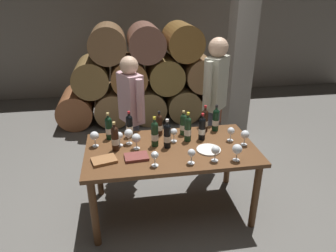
# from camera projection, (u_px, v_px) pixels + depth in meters

# --- Properties ---
(ground_plane) EXTENTS (14.00, 14.00, 0.00)m
(ground_plane) POSITION_uv_depth(u_px,v_px,m) (171.00, 208.00, 3.34)
(ground_plane) COLOR #66635E
(cellar_back_wall) EXTENTS (10.00, 0.24, 2.80)m
(cellar_back_wall) POSITION_uv_depth(u_px,v_px,m) (139.00, 29.00, 6.52)
(cellar_back_wall) COLOR gray
(cellar_back_wall) RESTS_ON ground_plane
(barrel_stack) EXTENTS (3.12, 0.90, 1.69)m
(barrel_stack) POSITION_uv_depth(u_px,v_px,m) (147.00, 78.00, 5.36)
(barrel_stack) COLOR brown
(barrel_stack) RESTS_ON ground_plane
(stone_pillar) EXTENTS (0.32, 0.32, 2.60)m
(stone_pillar) POSITION_uv_depth(u_px,v_px,m) (240.00, 57.00, 4.42)
(stone_pillar) COLOR gray
(stone_pillar) RESTS_ON ground_plane
(dining_table) EXTENTS (1.70, 0.90, 0.76)m
(dining_table) POSITION_uv_depth(u_px,v_px,m) (171.00, 156.00, 3.06)
(dining_table) COLOR brown
(dining_table) RESTS_ON ground_plane
(wine_bottle_0) EXTENTS (0.07, 0.07, 0.32)m
(wine_bottle_0) POSITION_uv_depth(u_px,v_px,m) (155.00, 134.00, 3.00)
(wine_bottle_0) COLOR #19381E
(wine_bottle_0) RESTS_ON dining_table
(wine_bottle_1) EXTENTS (0.07, 0.07, 0.30)m
(wine_bottle_1) POSITION_uv_depth(u_px,v_px,m) (216.00, 120.00, 3.34)
(wine_bottle_1) COLOR black
(wine_bottle_1) RESTS_ON dining_table
(wine_bottle_2) EXTENTS (0.07, 0.07, 0.27)m
(wine_bottle_2) POSITION_uv_depth(u_px,v_px,m) (183.00, 124.00, 3.25)
(wine_bottle_2) COLOR #19381E
(wine_bottle_2) RESTS_ON dining_table
(wine_bottle_3) EXTENTS (0.07, 0.07, 0.29)m
(wine_bottle_3) POSITION_uv_depth(u_px,v_px,m) (109.00, 128.00, 3.15)
(wine_bottle_3) COLOR black
(wine_bottle_3) RESTS_ON dining_table
(wine_bottle_4) EXTENTS (0.07, 0.07, 0.30)m
(wine_bottle_4) POSITION_uv_depth(u_px,v_px,m) (205.00, 120.00, 3.32)
(wine_bottle_4) COLOR black
(wine_bottle_4) RESTS_ON dining_table
(wine_bottle_5) EXTENTS (0.07, 0.07, 0.29)m
(wine_bottle_5) POSITION_uv_depth(u_px,v_px,m) (130.00, 126.00, 3.21)
(wine_bottle_5) COLOR black
(wine_bottle_5) RESTS_ON dining_table
(wine_bottle_6) EXTENTS (0.07, 0.07, 0.29)m
(wine_bottle_6) POSITION_uv_depth(u_px,v_px,m) (202.00, 128.00, 3.14)
(wine_bottle_6) COLOR black
(wine_bottle_6) RESTS_ON dining_table
(wine_bottle_7) EXTENTS (0.07, 0.07, 0.27)m
(wine_bottle_7) POSITION_uv_depth(u_px,v_px,m) (159.00, 125.00, 3.24)
(wine_bottle_7) COLOR black
(wine_bottle_7) RESTS_ON dining_table
(wine_bottle_8) EXTENTS (0.07, 0.07, 0.30)m
(wine_bottle_8) POSITION_uv_depth(u_px,v_px,m) (167.00, 135.00, 2.98)
(wine_bottle_8) COLOR black
(wine_bottle_8) RESTS_ON dining_table
(wine_bottle_9) EXTENTS (0.07, 0.07, 0.30)m
(wine_bottle_9) POSITION_uv_depth(u_px,v_px,m) (115.00, 138.00, 2.93)
(wine_bottle_9) COLOR black
(wine_bottle_9) RESTS_ON dining_table
(wine_bottle_10) EXTENTS (0.07, 0.07, 0.32)m
(wine_bottle_10) POSITION_uv_depth(u_px,v_px,m) (188.00, 129.00, 3.11)
(wine_bottle_10) COLOR #19381E
(wine_bottle_10) RESTS_ON dining_table
(wine_glass_0) EXTENTS (0.09, 0.09, 0.16)m
(wine_glass_0) POSITION_uv_depth(u_px,v_px,m) (136.00, 138.00, 2.96)
(wine_glass_0) COLOR white
(wine_glass_0) RESTS_ON dining_table
(wine_glass_1) EXTENTS (0.09, 0.09, 0.16)m
(wine_glass_1) POSITION_uv_depth(u_px,v_px,m) (94.00, 136.00, 3.00)
(wine_glass_1) COLOR white
(wine_glass_1) RESTS_ON dining_table
(wine_glass_2) EXTENTS (0.08, 0.08, 0.15)m
(wine_glass_2) POSITION_uv_depth(u_px,v_px,m) (231.00, 131.00, 3.12)
(wine_glass_2) COLOR white
(wine_glass_2) RESTS_ON dining_table
(wine_glass_3) EXTENTS (0.09, 0.09, 0.16)m
(wine_glass_3) POSITION_uv_depth(u_px,v_px,m) (245.00, 135.00, 3.03)
(wine_glass_3) COLOR white
(wine_glass_3) RESTS_ON dining_table
(wine_glass_4) EXTENTS (0.07, 0.07, 0.15)m
(wine_glass_4) POSITION_uv_depth(u_px,v_px,m) (174.00, 132.00, 3.11)
(wine_glass_4) COLOR white
(wine_glass_4) RESTS_ON dining_table
(wine_glass_5) EXTENTS (0.07, 0.07, 0.14)m
(wine_glass_5) POSITION_uv_depth(u_px,v_px,m) (155.00, 156.00, 2.67)
(wine_glass_5) COLOR white
(wine_glass_5) RESTS_ON dining_table
(wine_glass_6) EXTENTS (0.07, 0.07, 0.15)m
(wine_glass_6) POSITION_uv_depth(u_px,v_px,m) (191.00, 153.00, 2.71)
(wine_glass_6) COLOR white
(wine_glass_6) RESTS_ON dining_table
(wine_glass_7) EXTENTS (0.09, 0.09, 0.16)m
(wine_glass_7) POSITION_uv_depth(u_px,v_px,m) (129.00, 134.00, 3.05)
(wine_glass_7) COLOR white
(wine_glass_7) RESTS_ON dining_table
(wine_glass_8) EXTENTS (0.08, 0.08, 0.15)m
(wine_glass_8) POSITION_uv_depth(u_px,v_px,m) (215.00, 151.00, 2.75)
(wine_glass_8) COLOR white
(wine_glass_8) RESTS_ON dining_table
(wine_glass_9) EXTENTS (0.09, 0.09, 0.17)m
(wine_glass_9) POSITION_uv_depth(u_px,v_px,m) (237.00, 149.00, 2.76)
(wine_glass_9) COLOR white
(wine_glass_9) RESTS_ON dining_table
(wine_glass_10) EXTENTS (0.08, 0.08, 0.15)m
(wine_glass_10) POSITION_uv_depth(u_px,v_px,m) (119.00, 136.00, 3.02)
(wine_glass_10) COLOR white
(wine_glass_10) RESTS_ON dining_table
(tasting_notebook) EXTENTS (0.25, 0.21, 0.03)m
(tasting_notebook) POSITION_uv_depth(u_px,v_px,m) (104.00, 160.00, 2.77)
(tasting_notebook) COLOR #936038
(tasting_notebook) RESTS_ON dining_table
(leather_ledger) EXTENTS (0.23, 0.18, 0.03)m
(leather_ledger) POSITION_uv_depth(u_px,v_px,m) (136.00, 157.00, 2.83)
(leather_ledger) COLOR brown
(leather_ledger) RESTS_ON dining_table
(serving_plate) EXTENTS (0.24, 0.24, 0.01)m
(serving_plate) POSITION_uv_depth(u_px,v_px,m) (209.00, 150.00, 2.97)
(serving_plate) COLOR white
(serving_plate) RESTS_ON dining_table
(sommelier_presenting) EXTENTS (0.36, 0.39, 1.72)m
(sommelier_presenting) POSITION_uv_depth(u_px,v_px,m) (215.00, 94.00, 3.67)
(sommelier_presenting) COLOR #383842
(sommelier_presenting) RESTS_ON ground_plane
(taster_seated_left) EXTENTS (0.30, 0.45, 1.54)m
(taster_seated_left) POSITION_uv_depth(u_px,v_px,m) (131.00, 109.00, 3.55)
(taster_seated_left) COLOR #383842
(taster_seated_left) RESTS_ON ground_plane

